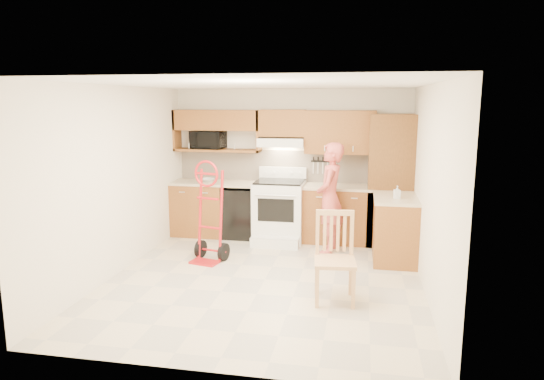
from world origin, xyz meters
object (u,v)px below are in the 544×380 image
(person, at_px, (330,198))
(microwave, at_px, (208,140))
(range, at_px, (279,206))
(dining_chair, at_px, (335,258))
(hand_truck, at_px, (207,217))

(person, bearing_deg, microwave, -103.52)
(microwave, relative_size, range, 0.47)
(range, relative_size, dining_chair, 1.15)
(range, distance_m, dining_chair, 2.55)
(microwave, xyz_separation_m, person, (2.15, -0.74, -0.80))
(range, xyz_separation_m, hand_truck, (-0.83, -1.21, 0.07))
(dining_chair, bearing_deg, microwave, 125.83)
(microwave, bearing_deg, hand_truck, -67.96)
(microwave, distance_m, range, 1.69)
(hand_truck, distance_m, dining_chair, 2.19)
(microwave, distance_m, hand_truck, 1.86)
(person, xyz_separation_m, dining_chair, (0.19, -1.88, -0.33))
(microwave, bearing_deg, dining_chair, -42.96)
(hand_truck, xyz_separation_m, dining_chair, (1.89, -1.10, -0.15))
(range, relative_size, hand_truck, 0.90)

